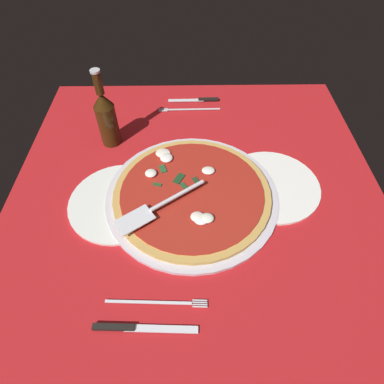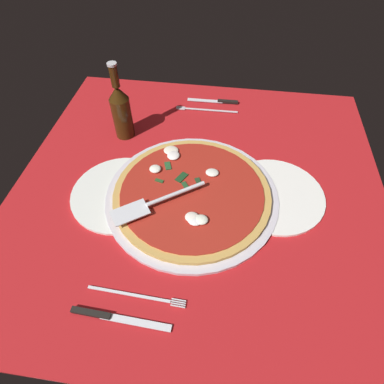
% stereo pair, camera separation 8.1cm
% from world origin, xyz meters
% --- Properties ---
extents(ground_plane, '(0.98, 0.98, 0.01)m').
position_xyz_m(ground_plane, '(0.00, 0.00, -0.00)').
color(ground_plane, '#AE191C').
extents(checker_pattern, '(0.98, 0.98, 0.00)m').
position_xyz_m(checker_pattern, '(0.00, 0.00, 0.00)').
color(checker_pattern, white).
rests_on(checker_pattern, ground_plane).
extents(pizza_pan, '(0.44, 0.44, 0.01)m').
position_xyz_m(pizza_pan, '(0.01, 0.04, 0.01)').
color(pizza_pan, silver).
rests_on(pizza_pan, ground_plane).
extents(dinner_plate_left, '(0.26, 0.26, 0.01)m').
position_xyz_m(dinner_plate_left, '(-0.20, 0.01, 0.01)').
color(dinner_plate_left, white).
rests_on(dinner_plate_left, ground_plane).
extents(dinner_plate_right, '(0.26, 0.26, 0.01)m').
position_xyz_m(dinner_plate_right, '(0.20, 0.06, 0.01)').
color(dinner_plate_right, white).
rests_on(dinner_plate_right, ground_plane).
extents(pizza, '(0.40, 0.40, 0.03)m').
position_xyz_m(pizza, '(0.01, 0.04, 0.02)').
color(pizza, tan).
rests_on(pizza, pizza_pan).
extents(pizza_server, '(0.21, 0.16, 0.01)m').
position_xyz_m(pizza_server, '(0.09, 0.10, 0.04)').
color(pizza_server, silver).
rests_on(pizza_server, pizza).
extents(place_setting_near, '(0.21, 0.12, 0.01)m').
position_xyz_m(place_setting_near, '(-0.00, -0.36, 0.00)').
color(place_setting_near, white).
rests_on(place_setting_near, ground_plane).
extents(place_setting_far, '(0.22, 0.12, 0.01)m').
position_xyz_m(place_setting_far, '(0.11, 0.35, 0.00)').
color(place_setting_far, white).
rests_on(place_setting_far, ground_plane).
extents(beer_bottle, '(0.06, 0.06, 0.23)m').
position_xyz_m(beer_bottle, '(0.25, -0.18, 0.09)').
color(beer_bottle, '#331E0A').
rests_on(beer_bottle, ground_plane).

